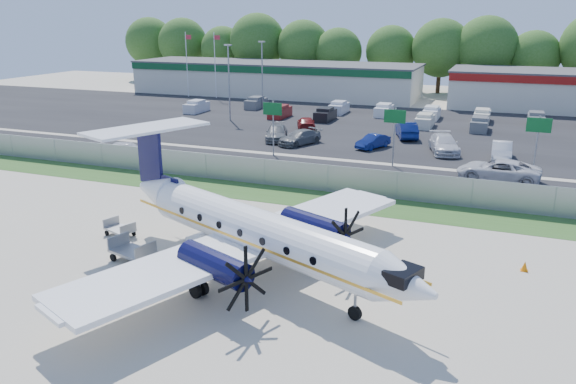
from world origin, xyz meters
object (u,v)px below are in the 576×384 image
(baggage_cart_near, at_px, (120,229))
(baggage_cart_far, at_px, (132,251))
(aircraft, at_px, (252,229))
(pushback_tug, at_px, (210,244))

(baggage_cart_near, relative_size, baggage_cart_far, 0.79)
(aircraft, relative_size, baggage_cart_far, 7.84)
(baggage_cart_near, bearing_deg, pushback_tug, -4.36)
(aircraft, distance_m, baggage_cart_far, 6.83)
(aircraft, height_order, pushback_tug, aircraft)
(pushback_tug, distance_m, baggage_cart_far, 4.04)
(aircraft, height_order, baggage_cart_far, aircraft)
(baggage_cart_far, bearing_deg, baggage_cart_near, 136.44)
(aircraft, xyz_separation_m, pushback_tug, (-3.14, 1.42, -1.81))
(aircraft, height_order, baggage_cart_near, aircraft)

